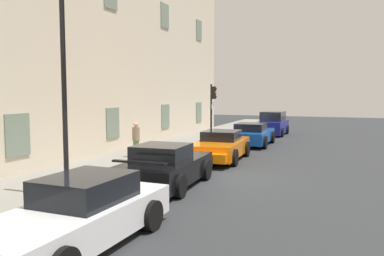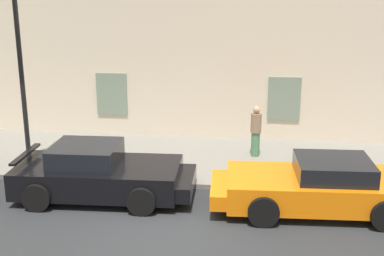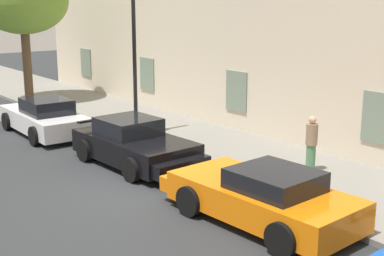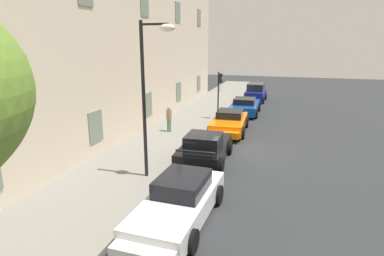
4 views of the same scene
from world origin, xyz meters
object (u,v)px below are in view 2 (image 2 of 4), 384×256
at_px(sportscar_white_middle, 312,187).
at_px(sportscar_yellow_flank, 104,174).
at_px(street_lamp, 10,22).
at_px(pedestrian_admiring, 256,131).

bearing_deg(sportscar_white_middle, sportscar_yellow_flank, 178.59).
xyz_separation_m(street_lamp, pedestrian_admiring, (6.74, 2.00, -3.40)).
relative_size(sportscar_yellow_flank, street_lamp, 0.75).
distance_m(sportscar_yellow_flank, street_lamp, 4.92).
distance_m(sportscar_white_middle, street_lamp, 9.08).
height_order(sportscar_yellow_flank, pedestrian_admiring, pedestrian_admiring).
distance_m(street_lamp, pedestrian_admiring, 7.81).
xyz_separation_m(sportscar_white_middle, pedestrian_admiring, (-1.39, 3.51, 0.36)).
bearing_deg(pedestrian_admiring, sportscar_yellow_flank, -138.86).
distance_m(sportscar_yellow_flank, sportscar_white_middle, 5.26).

